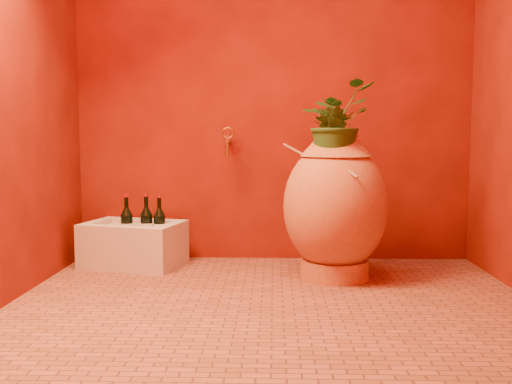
{
  "coord_description": "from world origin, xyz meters",
  "views": [
    {
      "loc": [
        0.01,
        -2.66,
        0.79
      ],
      "look_at": [
        -0.09,
        0.35,
        0.5
      ],
      "focal_mm": 40.0,
      "sensor_mm": 36.0,
      "label": 1
    }
  ],
  "objects_px": {
    "wall_tap": "(228,140)",
    "wine_bottle_b": "(160,226)",
    "wine_bottle_c": "(127,226)",
    "stone_basin": "(134,245)",
    "wine_bottle_a": "(147,225)",
    "amphora": "(335,206)"
  },
  "relations": [
    {
      "from": "stone_basin",
      "to": "wine_bottle_c",
      "type": "distance_m",
      "value": 0.14
    },
    {
      "from": "wine_bottle_c",
      "to": "wall_tap",
      "type": "distance_m",
      "value": 0.81
    },
    {
      "from": "wine_bottle_b",
      "to": "wall_tap",
      "type": "height_order",
      "value": "wall_tap"
    },
    {
      "from": "amphora",
      "to": "wine_bottle_c",
      "type": "xyz_separation_m",
      "value": [
        -1.23,
        0.23,
        -0.15
      ]
    },
    {
      "from": "stone_basin",
      "to": "wine_bottle_b",
      "type": "xyz_separation_m",
      "value": [
        0.17,
        -0.04,
        0.13
      ]
    },
    {
      "from": "wine_bottle_a",
      "to": "wine_bottle_c",
      "type": "bearing_deg",
      "value": -178.64
    },
    {
      "from": "wine_bottle_a",
      "to": "wall_tap",
      "type": "height_order",
      "value": "wall_tap"
    },
    {
      "from": "amphora",
      "to": "wine_bottle_a",
      "type": "distance_m",
      "value": 1.14
    },
    {
      "from": "amphora",
      "to": "wall_tap",
      "type": "height_order",
      "value": "wall_tap"
    },
    {
      "from": "wine_bottle_c",
      "to": "wall_tap",
      "type": "relative_size",
      "value": 1.69
    },
    {
      "from": "wine_bottle_a",
      "to": "wall_tap",
      "type": "distance_m",
      "value": 0.73
    },
    {
      "from": "stone_basin",
      "to": "wall_tap",
      "type": "xyz_separation_m",
      "value": [
        0.57,
        0.16,
        0.64
      ]
    },
    {
      "from": "wine_bottle_a",
      "to": "wine_bottle_c",
      "type": "relative_size",
      "value": 1.01
    },
    {
      "from": "amphora",
      "to": "wine_bottle_b",
      "type": "relative_size",
      "value": 2.74
    },
    {
      "from": "stone_basin",
      "to": "wine_bottle_a",
      "type": "bearing_deg",
      "value": -21.25
    },
    {
      "from": "wall_tap",
      "to": "wine_bottle_b",
      "type": "bearing_deg",
      "value": -154.09
    },
    {
      "from": "amphora",
      "to": "wall_tap",
      "type": "relative_size",
      "value": 4.56
    },
    {
      "from": "stone_basin",
      "to": "wall_tap",
      "type": "bearing_deg",
      "value": 15.59
    },
    {
      "from": "stone_basin",
      "to": "wine_bottle_c",
      "type": "relative_size",
      "value": 2.12
    },
    {
      "from": "wine_bottle_c",
      "to": "wall_tap",
      "type": "height_order",
      "value": "wall_tap"
    },
    {
      "from": "amphora",
      "to": "wine_bottle_c",
      "type": "distance_m",
      "value": 1.26
    },
    {
      "from": "wine_bottle_c",
      "to": "stone_basin",
      "type": "bearing_deg",
      "value": 52.86
    }
  ]
}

